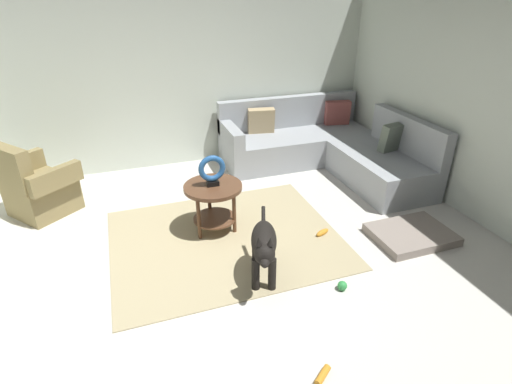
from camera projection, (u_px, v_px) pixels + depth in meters
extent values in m
cube|color=silver|center=(231.00, 289.00, 3.57)|extent=(6.00, 6.00, 0.10)
cube|color=silver|center=(167.00, 69.00, 5.40)|extent=(6.00, 0.12, 2.70)
cube|color=tan|center=(226.00, 239.00, 4.18)|extent=(2.30, 1.90, 0.01)
cube|color=#9EA3A8|center=(297.00, 147.00, 5.98)|extent=(2.20, 0.85, 0.42)
cube|color=#9EA3A8|center=(289.00, 112.00, 6.07)|extent=(2.20, 0.14, 0.46)
cube|color=#9EA3A8|center=(380.00, 170.00, 5.23)|extent=(0.85, 1.40, 0.42)
cube|color=#9EA3A8|center=(409.00, 135.00, 5.13)|extent=(0.14, 1.40, 0.46)
cube|color=#9EA3A8|center=(231.00, 134.00, 5.53)|extent=(0.16, 0.85, 0.22)
cube|color=#994C47|center=(337.00, 113.00, 6.20)|extent=(0.40, 0.21, 0.39)
cube|color=tan|center=(261.00, 121.00, 5.83)|extent=(0.40, 0.22, 0.39)
cube|color=slate|center=(393.00, 138.00, 5.20)|extent=(0.40, 0.23, 0.39)
cube|color=olive|center=(43.00, 196.00, 4.61)|extent=(0.84, 0.84, 0.40)
cube|color=olive|center=(11.00, 168.00, 4.22)|extent=(0.49, 0.55, 0.48)
cube|color=olive|center=(18.00, 165.00, 4.63)|extent=(0.53, 0.46, 0.22)
cube|color=olive|center=(56.00, 178.00, 4.30)|extent=(0.53, 0.46, 0.22)
cylinder|color=brown|center=(213.00, 187.00, 4.10)|extent=(0.60, 0.60, 0.04)
cylinder|color=brown|center=(215.00, 218.00, 4.27)|extent=(0.45, 0.45, 0.02)
cylinder|color=brown|center=(209.00, 201.00, 4.40)|extent=(0.04, 0.04, 0.50)
cylinder|color=brown|center=(199.00, 218.00, 4.07)|extent=(0.04, 0.04, 0.50)
cylinder|color=brown|center=(234.00, 212.00, 4.18)|extent=(0.04, 0.04, 0.50)
cube|color=black|center=(213.00, 183.00, 4.08)|extent=(0.12, 0.08, 0.05)
torus|color=#265999|center=(212.00, 168.00, 4.00)|extent=(0.28, 0.06, 0.28)
cube|color=gray|center=(411.00, 235.00, 4.18)|extent=(0.80, 0.60, 0.09)
cylinder|color=black|center=(272.00, 274.00, 3.42)|extent=(0.07, 0.07, 0.32)
cylinder|color=black|center=(256.00, 274.00, 3.42)|extent=(0.07, 0.07, 0.32)
cylinder|color=black|center=(271.00, 253.00, 3.70)|extent=(0.07, 0.07, 0.32)
cylinder|color=black|center=(256.00, 253.00, 3.70)|extent=(0.07, 0.07, 0.32)
ellipsoid|color=black|center=(264.00, 240.00, 3.45)|extent=(0.38, 0.56, 0.24)
sphere|color=black|center=(265.00, 254.00, 3.15)|extent=(0.17, 0.17, 0.17)
ellipsoid|color=black|center=(265.00, 262.00, 3.09)|extent=(0.11, 0.14, 0.07)
cone|color=black|center=(270.00, 241.00, 3.11)|extent=(0.06, 0.06, 0.07)
cone|color=black|center=(259.00, 241.00, 3.11)|extent=(0.06, 0.06, 0.07)
cylinder|color=black|center=(263.00, 218.00, 3.71)|extent=(0.10, 0.20, 0.16)
sphere|color=green|center=(342.00, 286.00, 3.47)|extent=(0.08, 0.08, 0.08)
cylinder|color=orange|center=(323.00, 375.00, 2.70)|extent=(0.16, 0.14, 0.05)
ellipsoid|color=orange|center=(322.00, 232.00, 4.24)|extent=(0.19, 0.12, 0.06)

